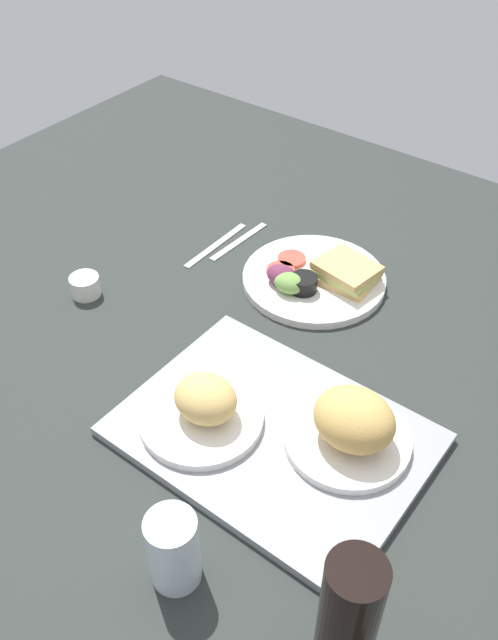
% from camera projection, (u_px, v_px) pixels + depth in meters
% --- Properties ---
extents(ground_plane, '(1.90, 1.50, 0.03)m').
position_uv_depth(ground_plane, '(268.00, 338.00, 1.24)').
color(ground_plane, '#282D2B').
extents(serving_tray, '(0.45, 0.33, 0.02)m').
position_uv_depth(serving_tray, '(273.00, 434.00, 1.04)').
color(serving_tray, gray).
rests_on(serving_tray, ground_plane).
extents(bread_plate_near, '(0.19, 0.19, 0.10)m').
position_uv_depth(bread_plate_near, '(352.00, 426.00, 1.00)').
color(bread_plate_near, white).
rests_on(bread_plate_near, serving_tray).
extents(bread_plate_far, '(0.19, 0.19, 0.08)m').
position_uv_depth(bread_plate_far, '(203.00, 408.00, 1.04)').
color(bread_plate_far, white).
rests_on(bread_plate_far, serving_tray).
extents(plate_with_salad, '(0.28, 0.28, 0.05)m').
position_uv_depth(plate_with_salad, '(316.00, 278.00, 1.32)').
color(plate_with_salad, white).
rests_on(plate_with_salad, ground_plane).
extents(drinking_glass, '(0.07, 0.07, 0.12)m').
position_uv_depth(drinking_glass, '(173.00, 550.00, 0.84)').
color(drinking_glass, silver).
rests_on(drinking_glass, ground_plane).
extents(soda_bottle, '(0.06, 0.06, 0.23)m').
position_uv_depth(soda_bottle, '(346.00, 627.00, 0.71)').
color(soda_bottle, black).
rests_on(soda_bottle, ground_plane).
extents(espresso_cup, '(0.06, 0.06, 0.04)m').
position_uv_depth(espresso_cup, '(85.00, 286.00, 1.30)').
color(espresso_cup, silver).
rests_on(espresso_cup, ground_plane).
extents(fork, '(0.02, 0.17, 0.01)m').
position_uv_depth(fork, '(239.00, 241.00, 1.44)').
color(fork, '#B7B7BC').
rests_on(fork, ground_plane).
extents(knife, '(0.01, 0.19, 0.01)m').
position_uv_depth(knife, '(216.00, 245.00, 1.43)').
color(knife, '#B7B7BC').
rests_on(knife, ground_plane).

